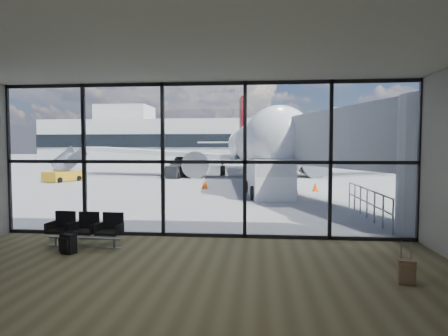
% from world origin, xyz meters
% --- Properties ---
extents(ground, '(220.00, 220.00, 0.00)m').
position_xyz_m(ground, '(0.00, 40.00, 0.00)').
color(ground, slate).
rests_on(ground, ground).
extents(lounge_shell, '(12.02, 8.01, 4.51)m').
position_xyz_m(lounge_shell, '(0.00, -4.80, 2.65)').
color(lounge_shell, brown).
rests_on(lounge_shell, ground).
extents(glass_curtain_wall, '(12.10, 0.12, 4.50)m').
position_xyz_m(glass_curtain_wall, '(0.00, 0.00, 2.25)').
color(glass_curtain_wall, white).
rests_on(glass_curtain_wall, ground).
extents(jet_bridge, '(8.00, 16.50, 4.33)m').
position_xyz_m(jet_bridge, '(4.90, 7.07, 2.76)').
color(jet_bridge, gray).
rests_on(jet_bridge, ground).
extents(apron_railing, '(0.06, 5.46, 1.11)m').
position_xyz_m(apron_railing, '(5.60, 3.50, 0.72)').
color(apron_railing, gray).
rests_on(apron_railing, ground).
extents(far_terminal, '(80.00, 12.20, 11.00)m').
position_xyz_m(far_terminal, '(-0.59, 61.97, 4.21)').
color(far_terminal, beige).
rests_on(far_terminal, ground).
extents(tree_0, '(4.95, 4.95, 7.12)m').
position_xyz_m(tree_0, '(-45.00, 72.00, 4.63)').
color(tree_0, '#382619').
rests_on(tree_0, ground).
extents(tree_1, '(5.61, 5.61, 8.07)m').
position_xyz_m(tree_1, '(-39.00, 72.00, 5.25)').
color(tree_1, '#382619').
rests_on(tree_1, ground).
extents(tree_2, '(6.27, 6.27, 9.03)m').
position_xyz_m(tree_2, '(-33.00, 72.00, 5.88)').
color(tree_2, '#382619').
rests_on(tree_2, ground).
extents(tree_3, '(4.95, 4.95, 7.12)m').
position_xyz_m(tree_3, '(-27.00, 72.00, 4.63)').
color(tree_3, '#382619').
rests_on(tree_3, ground).
extents(tree_4, '(5.61, 5.61, 8.07)m').
position_xyz_m(tree_4, '(-21.00, 72.00, 5.25)').
color(tree_4, '#382619').
rests_on(tree_4, ground).
extents(tree_5, '(6.27, 6.27, 9.03)m').
position_xyz_m(tree_5, '(-15.00, 72.00, 5.88)').
color(tree_5, '#382619').
rests_on(tree_5, ground).
extents(seating_row, '(2.01, 0.66, 0.89)m').
position_xyz_m(seating_row, '(-2.96, -1.27, 0.49)').
color(seating_row, gray).
rests_on(seating_row, ground).
extents(backpack, '(0.43, 0.42, 0.54)m').
position_xyz_m(backpack, '(-3.06, -2.04, 0.26)').
color(backpack, black).
rests_on(backpack, ground).
extents(suitcase, '(0.33, 0.27, 0.83)m').
position_xyz_m(suitcase, '(4.41, -3.44, 0.25)').
color(suitcase, brown).
rests_on(suitcase, ground).
extents(airliner, '(32.48, 37.76, 9.74)m').
position_xyz_m(airliner, '(0.85, 26.02, 2.97)').
color(airliner, silver).
rests_on(airliner, ground).
extents(service_van, '(2.75, 4.90, 2.03)m').
position_xyz_m(service_van, '(2.14, 9.51, 1.04)').
color(service_van, silver).
rests_on(service_van, ground).
extents(belt_loader, '(1.87, 4.10, 1.83)m').
position_xyz_m(belt_loader, '(-5.86, 21.93, 0.62)').
color(belt_loader, black).
rests_on(belt_loader, ground).
extents(mobile_stairs, '(2.39, 3.45, 2.22)m').
position_xyz_m(mobile_stairs, '(-13.76, 17.31, 0.53)').
color(mobile_stairs, '#C78A17').
rests_on(mobile_stairs, ground).
extents(traffic_cone_a, '(0.44, 0.44, 0.63)m').
position_xyz_m(traffic_cone_a, '(-1.88, 13.12, 0.30)').
color(traffic_cone_a, '#FF5C0D').
rests_on(traffic_cone_a, ground).
extents(traffic_cone_b, '(0.43, 0.43, 0.62)m').
position_xyz_m(traffic_cone_b, '(3.67, 11.30, 0.29)').
color(traffic_cone_b, '#FF630D').
rests_on(traffic_cone_b, ground).
extents(traffic_cone_c, '(0.40, 0.40, 0.57)m').
position_xyz_m(traffic_cone_c, '(5.00, 12.21, 0.27)').
color(traffic_cone_c, '#FF490D').
rests_on(traffic_cone_c, ground).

